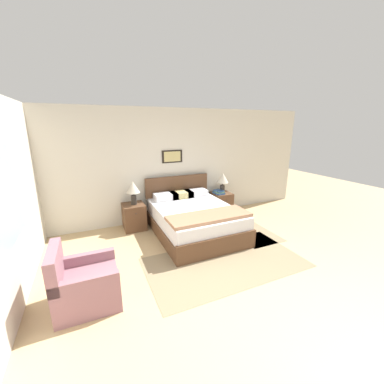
{
  "coord_description": "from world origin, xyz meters",
  "views": [
    {
      "loc": [
        -1.71,
        -2.1,
        2.22
      ],
      "look_at": [
        -0.0,
        1.71,
        1.03
      ],
      "focal_mm": 22.0,
      "sensor_mm": 36.0,
      "label": 1
    }
  ],
  "objects_px": {
    "nightstand_near_window": "(134,216)",
    "armchair": "(84,285)",
    "nightstand_by_door": "(221,203)",
    "bed": "(194,219)",
    "table_lamp_by_door": "(223,179)",
    "table_lamp_near_window": "(133,189)"
  },
  "relations": [
    {
      "from": "nightstand_near_window",
      "to": "armchair",
      "type": "bearing_deg",
      "value": -116.37
    },
    {
      "from": "nightstand_by_door",
      "to": "bed",
      "type": "bearing_deg",
      "value": -145.84
    },
    {
      "from": "table_lamp_by_door",
      "to": "bed",
      "type": "bearing_deg",
      "value": -146.71
    },
    {
      "from": "bed",
      "to": "table_lamp_near_window",
      "type": "xyz_separation_m",
      "value": [
        -1.09,
        0.74,
        0.6
      ]
    },
    {
      "from": "table_lamp_by_door",
      "to": "nightstand_by_door",
      "type": "bearing_deg",
      "value": 148.63
    },
    {
      "from": "armchair",
      "to": "table_lamp_by_door",
      "type": "distance_m",
      "value": 3.9
    },
    {
      "from": "nightstand_near_window",
      "to": "nightstand_by_door",
      "type": "relative_size",
      "value": 1.0
    },
    {
      "from": "bed",
      "to": "nightstand_near_window",
      "type": "xyz_separation_m",
      "value": [
        -1.11,
        0.75,
        -0.04
      ]
    },
    {
      "from": "table_lamp_near_window",
      "to": "nightstand_by_door",
      "type": "bearing_deg",
      "value": 0.3
    },
    {
      "from": "armchair",
      "to": "nightstand_by_door",
      "type": "relative_size",
      "value": 1.48
    },
    {
      "from": "nightstand_by_door",
      "to": "table_lamp_near_window",
      "type": "height_order",
      "value": "table_lamp_near_window"
    },
    {
      "from": "nightstand_near_window",
      "to": "table_lamp_by_door",
      "type": "relative_size",
      "value": 1.11
    },
    {
      "from": "bed",
      "to": "table_lamp_by_door",
      "type": "bearing_deg",
      "value": 33.29
    },
    {
      "from": "bed",
      "to": "nightstand_near_window",
      "type": "distance_m",
      "value": 1.34
    },
    {
      "from": "armchair",
      "to": "table_lamp_by_door",
      "type": "bearing_deg",
      "value": 122.91
    },
    {
      "from": "bed",
      "to": "armchair",
      "type": "height_order",
      "value": "bed"
    },
    {
      "from": "bed",
      "to": "table_lamp_by_door",
      "type": "height_order",
      "value": "table_lamp_by_door"
    },
    {
      "from": "table_lamp_by_door",
      "to": "nightstand_near_window",
      "type": "bearing_deg",
      "value": 179.7
    },
    {
      "from": "table_lamp_by_door",
      "to": "table_lamp_near_window",
      "type": "bearing_deg",
      "value": 180.0
    },
    {
      "from": "nightstand_by_door",
      "to": "table_lamp_near_window",
      "type": "distance_m",
      "value": 2.29
    },
    {
      "from": "bed",
      "to": "nightstand_near_window",
      "type": "relative_size",
      "value": 3.59
    },
    {
      "from": "armchair",
      "to": "nightstand_near_window",
      "type": "height_order",
      "value": "armchair"
    }
  ]
}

